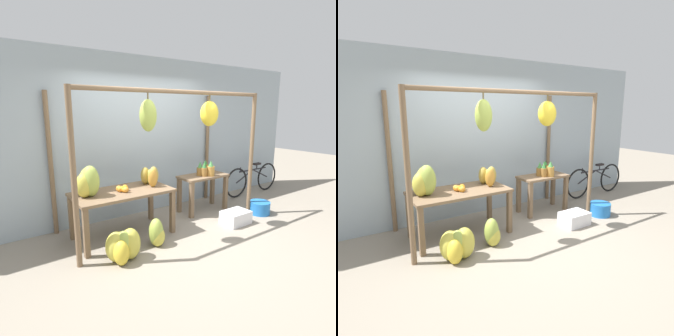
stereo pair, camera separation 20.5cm
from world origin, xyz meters
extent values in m
plane|color=gray|center=(0.00, 0.00, 0.00)|extent=(20.00, 20.00, 0.00)
cube|color=#99A8B2|center=(0.00, 1.47, 1.40)|extent=(8.00, 0.08, 2.80)
cylinder|color=brown|center=(-1.56, 0.23, 1.08)|extent=(0.07, 0.07, 2.16)
cylinder|color=brown|center=(1.56, 0.23, 1.08)|extent=(0.07, 0.07, 2.16)
cylinder|color=brown|center=(-1.56, 1.38, 1.08)|extent=(0.07, 0.07, 2.16)
cylinder|color=brown|center=(1.56, 1.38, 1.08)|extent=(0.07, 0.07, 2.16)
cylinder|color=brown|center=(0.00, 0.23, 2.13)|extent=(3.12, 0.06, 0.06)
cylinder|color=brown|center=(-0.55, 0.23, 2.07)|extent=(0.02, 0.02, 0.08)
ellipsoid|color=#9EB247|center=(-0.55, 0.23, 1.82)|extent=(0.23, 0.21, 0.42)
cylinder|color=brown|center=(0.53, 0.23, 2.06)|extent=(0.02, 0.02, 0.09)
ellipsoid|color=yellow|center=(0.53, 0.23, 1.83)|extent=(0.29, 0.26, 0.37)
cube|color=brown|center=(-0.73, 0.71, 0.69)|extent=(1.46, 0.75, 0.04)
cube|color=brown|center=(-1.41, 0.38, 0.33)|extent=(0.07, 0.07, 0.67)
cube|color=brown|center=(-0.05, 0.38, 0.33)|extent=(0.07, 0.07, 0.67)
cube|color=brown|center=(-1.41, 1.03, 0.33)|extent=(0.07, 0.07, 0.67)
cube|color=brown|center=(-0.05, 1.03, 0.33)|extent=(0.07, 0.07, 0.67)
cube|color=brown|center=(0.99, 0.85, 0.67)|extent=(0.94, 0.46, 0.04)
cube|color=brown|center=(0.57, 0.67, 0.33)|extent=(0.07, 0.07, 0.65)
cube|color=brown|center=(1.41, 0.67, 0.33)|extent=(0.07, 0.07, 0.65)
cube|color=brown|center=(0.57, 1.03, 0.33)|extent=(0.07, 0.07, 0.65)
cube|color=brown|center=(1.41, 1.03, 0.33)|extent=(0.07, 0.07, 0.65)
ellipsoid|color=gold|center=(-1.21, 0.75, 0.87)|extent=(0.25, 0.26, 0.32)
ellipsoid|color=gold|center=(-1.22, 0.80, 0.91)|extent=(0.31, 0.31, 0.40)
ellipsoid|color=gold|center=(-1.25, 0.76, 0.90)|extent=(0.28, 0.29, 0.38)
ellipsoid|color=gold|center=(-1.29, 0.72, 0.88)|extent=(0.28, 0.26, 0.34)
ellipsoid|color=#9EB247|center=(-1.20, 0.71, 0.93)|extent=(0.33, 0.34, 0.44)
sphere|color=orange|center=(-0.76, 0.67, 0.75)|extent=(0.07, 0.07, 0.07)
sphere|color=orange|center=(-0.74, 0.63, 0.75)|extent=(0.07, 0.07, 0.07)
sphere|color=orange|center=(-0.72, 0.60, 0.75)|extent=(0.09, 0.09, 0.09)
sphere|color=orange|center=(-0.75, 0.67, 0.75)|extent=(0.09, 0.09, 0.09)
sphere|color=orange|center=(-0.78, 0.68, 0.75)|extent=(0.08, 0.08, 0.08)
sphere|color=orange|center=(-0.78, 0.72, 0.75)|extent=(0.09, 0.09, 0.09)
sphere|color=orange|center=(-0.76, 0.68, 0.75)|extent=(0.08, 0.08, 0.08)
sphere|color=orange|center=(-0.69, 0.70, 0.75)|extent=(0.09, 0.09, 0.09)
cylinder|color=olive|center=(0.92, 0.86, 0.77)|extent=(0.12, 0.12, 0.15)
cone|color=#428442|center=(0.92, 0.86, 0.90)|extent=(0.09, 0.09, 0.12)
cylinder|color=#B27F38|center=(1.06, 0.72, 0.78)|extent=(0.14, 0.14, 0.18)
cone|color=#428442|center=(1.06, 0.72, 0.93)|extent=(0.10, 0.10, 0.11)
cylinder|color=olive|center=(1.06, 0.87, 0.79)|extent=(0.11, 0.11, 0.19)
cone|color=#337538|center=(1.06, 0.87, 0.93)|extent=(0.08, 0.08, 0.08)
cylinder|color=olive|center=(0.95, 0.77, 0.77)|extent=(0.11, 0.11, 0.16)
cone|color=#337538|center=(0.95, 0.77, 0.91)|extent=(0.08, 0.08, 0.13)
ellipsoid|color=gold|center=(-0.96, 0.04, 0.21)|extent=(0.34, 0.33, 0.41)
ellipsoid|color=gold|center=(-1.07, 0.09, 0.19)|extent=(0.28, 0.28, 0.38)
ellipsoid|color=gold|center=(-1.14, 0.08, 0.20)|extent=(0.29, 0.27, 0.40)
ellipsoid|color=gold|center=(-1.13, -0.03, 0.16)|extent=(0.20, 0.22, 0.33)
ellipsoid|color=#9EB247|center=(-1.05, 0.03, 0.20)|extent=(0.24, 0.22, 0.41)
ellipsoid|color=gold|center=(-0.48, 0.13, 0.14)|extent=(0.29, 0.29, 0.28)
ellipsoid|color=#9EB247|center=(-0.50, 0.15, 0.20)|extent=(0.31, 0.31, 0.40)
ellipsoid|color=gold|center=(-0.49, 0.13, 0.14)|extent=(0.27, 0.28, 0.29)
cube|color=silver|center=(1.03, 0.05, 0.11)|extent=(0.46, 0.33, 0.22)
cylinder|color=blue|center=(1.74, 0.12, 0.11)|extent=(0.37, 0.37, 0.23)
torus|color=black|center=(3.18, 1.03, 0.33)|extent=(0.66, 0.04, 0.66)
torus|color=black|center=(2.13, 1.03, 0.33)|extent=(0.66, 0.04, 0.66)
cylinder|color=black|center=(2.65, 1.03, 0.56)|extent=(0.89, 0.03, 0.03)
cylinder|color=black|center=(2.91, 1.03, 0.44)|extent=(0.54, 0.03, 0.26)
cylinder|color=black|center=(2.39, 1.03, 0.44)|extent=(0.54, 0.03, 0.26)
cylinder|color=black|center=(2.78, 1.03, 0.61)|extent=(0.02, 0.02, 0.10)
cube|color=black|center=(2.78, 1.03, 0.68)|extent=(0.20, 0.08, 0.04)
cylinder|color=black|center=(2.23, 1.03, 0.61)|extent=(0.02, 0.02, 0.10)
ellipsoid|color=#B2993D|center=(-0.15, 0.76, 0.86)|extent=(0.18, 0.16, 0.29)
ellipsoid|color=#93A33D|center=(-0.19, 0.83, 0.83)|extent=(0.18, 0.19, 0.24)
ellipsoid|color=gold|center=(-0.24, 0.64, 0.86)|extent=(0.17, 0.15, 0.29)
ellipsoid|color=#B2993D|center=(-0.25, 0.86, 0.85)|extent=(0.22, 0.21, 0.28)
camera|label=1|loc=(-2.45, -2.97, 1.90)|focal=30.00mm
camera|label=2|loc=(-2.28, -3.08, 1.90)|focal=30.00mm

